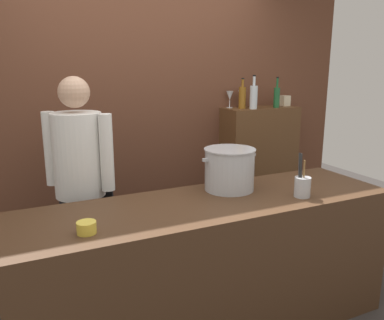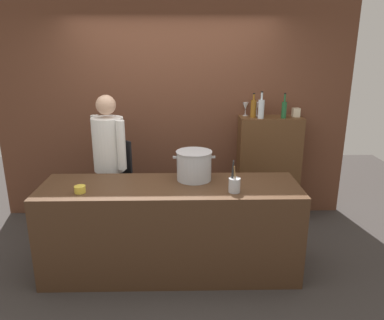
# 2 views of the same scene
# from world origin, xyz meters

# --- Properties ---
(brick_back_panel) EXTENTS (4.40, 0.10, 3.00)m
(brick_back_panel) POSITION_xyz_m (0.00, 1.40, 1.50)
(brick_back_panel) COLOR brown
(brick_back_panel) RESTS_ON ground_plane
(prep_counter) EXTENTS (2.43, 0.70, 0.90)m
(prep_counter) POSITION_xyz_m (0.00, 0.00, 0.45)
(prep_counter) COLOR #472D1C
(prep_counter) RESTS_ON ground_plane
(bar_cabinet) EXTENTS (0.76, 0.32, 1.32)m
(bar_cabinet) POSITION_xyz_m (1.19, 1.19, 0.66)
(bar_cabinet) COLOR brown
(bar_cabinet) RESTS_ON ground_plane
(chef) EXTENTS (0.45, 0.43, 1.66)m
(chef) POSITION_xyz_m (-0.68, 0.65, 0.96)
(chef) COLOR black
(chef) RESTS_ON ground_plane
(stockpot_large) EXTENTS (0.41, 0.35, 0.28)m
(stockpot_large) POSITION_xyz_m (0.23, 0.16, 1.04)
(stockpot_large) COLOR #B7BABF
(stockpot_large) RESTS_ON prep_counter
(utensil_crock) EXTENTS (0.10, 0.10, 0.29)m
(utensil_crock) POSITION_xyz_m (0.58, -0.17, 0.97)
(utensil_crock) COLOR #B7BABF
(utensil_crock) RESTS_ON prep_counter
(butter_jar) EXTENTS (0.10, 0.10, 0.06)m
(butter_jar) POSITION_xyz_m (-0.79, -0.16, 0.93)
(butter_jar) COLOR yellow
(butter_jar) RESTS_ON prep_counter
(wine_bottle_green) EXTENTS (0.06, 0.06, 0.30)m
(wine_bottle_green) POSITION_xyz_m (1.32, 1.11, 1.43)
(wine_bottle_green) COLOR #1E592D
(wine_bottle_green) RESTS_ON bar_cabinet
(wine_bottle_amber) EXTENTS (0.07, 0.07, 0.29)m
(wine_bottle_amber) POSITION_xyz_m (0.97, 1.19, 1.43)
(wine_bottle_amber) COLOR #8C5919
(wine_bottle_amber) RESTS_ON bar_cabinet
(wine_bottle_clear) EXTENTS (0.07, 0.07, 0.32)m
(wine_bottle_clear) POSITION_xyz_m (1.05, 1.11, 1.44)
(wine_bottle_clear) COLOR silver
(wine_bottle_clear) RESTS_ON bar_cabinet
(wine_glass_wide) EXTENTS (0.08, 0.08, 0.17)m
(wine_glass_wide) POSITION_xyz_m (1.02, 1.28, 1.44)
(wine_glass_wide) COLOR silver
(wine_glass_wide) RESTS_ON bar_cabinet
(wine_glass_tall) EXTENTS (0.07, 0.07, 0.17)m
(wine_glass_tall) POSITION_xyz_m (0.89, 1.29, 1.43)
(wine_glass_tall) COLOR silver
(wine_glass_tall) RESTS_ON bar_cabinet
(spice_tin_cream) EXTENTS (0.08, 0.08, 0.11)m
(spice_tin_cream) POSITION_xyz_m (1.49, 1.20, 1.37)
(spice_tin_cream) COLOR beige
(spice_tin_cream) RESTS_ON bar_cabinet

